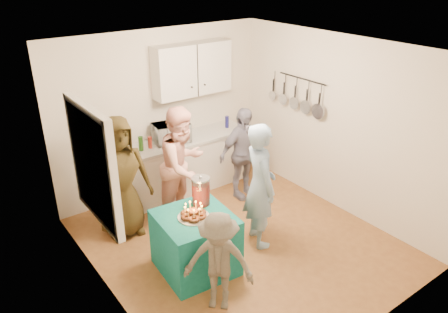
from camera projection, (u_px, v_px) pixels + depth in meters
floor at (239, 241)px, 5.96m from camera, size 4.00×4.00×0.00m
ceiling at (243, 49)px, 4.87m from camera, size 4.00×4.00×0.00m
back_wall at (162, 113)px, 6.88m from camera, size 3.60×3.60×0.00m
left_wall at (103, 199)px, 4.45m from camera, size 4.00×4.00×0.00m
right_wall at (337, 125)px, 6.39m from camera, size 4.00×4.00×0.00m
window_night at (92, 166)px, 4.58m from camera, size 0.04×1.00×1.20m
counter at (185, 166)px, 7.13m from camera, size 2.20×0.58×0.86m
countertop at (184, 140)px, 6.94m from camera, size 2.24×0.62×0.05m
upper_cabinet at (192, 69)px, 6.77m from camera, size 1.30×0.30×0.80m
pot_rack at (300, 95)px, 6.74m from camera, size 0.12×1.00×0.60m
microwave at (171, 133)px, 6.75m from camera, size 0.59×0.45×0.30m
party_table at (196, 243)px, 5.30m from camera, size 0.92×0.92×0.76m
donut_cake at (193, 211)px, 5.08m from camera, size 0.38×0.38×0.18m
punch_jar at (201, 192)px, 5.33m from camera, size 0.22×0.22×0.34m
man_birthday at (260, 186)px, 5.63m from camera, size 0.58×0.72×1.71m
woman_back_left at (120, 178)px, 5.82m from camera, size 0.87×0.59×1.72m
woman_back_center at (183, 166)px, 6.14m from camera, size 1.02×0.91×1.73m
woman_back_right at (242, 154)px, 6.80m from camera, size 0.88×0.39×1.49m
child_near_left at (219, 262)px, 4.64m from camera, size 0.85×0.85×1.18m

